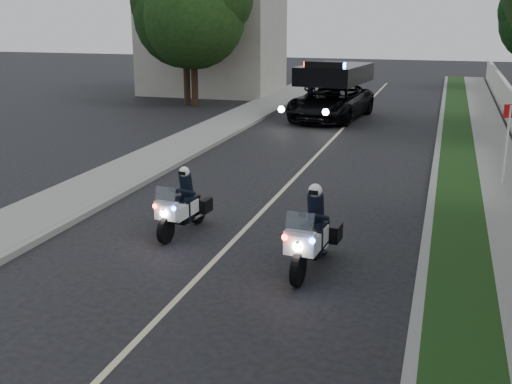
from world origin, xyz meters
TOP-DOWN VIEW (x-y plane):
  - ground at (0.00, 0.00)m, footprint 120.00×120.00m
  - curb_right at (4.10, 10.00)m, footprint 0.20×60.00m
  - grass_verge at (4.80, 10.00)m, footprint 1.20×60.00m
  - sidewalk_right at (6.10, 10.00)m, footprint 1.40×60.00m
  - curb_left at (-4.10, 10.00)m, footprint 0.20×60.00m
  - sidewalk_left at (-5.20, 10.00)m, footprint 2.00×60.00m
  - building_far at (-10.00, 26.00)m, footprint 8.00×6.00m
  - lane_marking at (0.00, 10.00)m, footprint 0.12×50.00m
  - police_moto_left at (-1.30, 0.98)m, footprint 0.82×1.86m
  - police_moto_right at (1.98, -0.27)m, footprint 0.86×2.06m
  - police_suv at (-0.99, 17.97)m, footprint 3.62×6.44m
  - bicycle at (-2.03, 18.11)m, footprint 0.70×1.93m
  - cyclist at (-2.03, 18.11)m, footprint 0.67×0.46m
  - sign_post at (6.00, 7.12)m, footprint 0.52×0.52m
  - tree_left_near at (-8.82, 20.02)m, footprint 6.75×6.75m
  - tree_left_far at (-9.48, 20.52)m, footprint 6.98×6.98m

SIDE VIEW (x-z plane):
  - ground at x=0.00m, z-range 0.00..0.00m
  - police_moto_left at x=-1.30m, z-range -0.77..0.77m
  - police_moto_right at x=1.98m, z-range -0.86..0.86m
  - police_suv at x=-0.99m, z-range -1.49..1.49m
  - bicycle at x=-2.03m, z-range -0.50..0.50m
  - cyclist at x=-2.03m, z-range -0.89..0.89m
  - sign_post at x=6.00m, z-range -1.26..1.26m
  - tree_left_near at x=-8.82m, z-range -4.58..4.58m
  - tree_left_far at x=-9.48m, z-range -4.61..4.61m
  - lane_marking at x=0.00m, z-range 0.00..0.01m
  - curb_right at x=4.10m, z-range 0.00..0.15m
  - curb_left at x=-4.10m, z-range 0.00..0.15m
  - grass_verge at x=4.80m, z-range 0.00..0.16m
  - sidewalk_right at x=6.10m, z-range 0.00..0.16m
  - sidewalk_left at x=-5.20m, z-range 0.00..0.16m
  - building_far at x=-10.00m, z-range 0.00..7.00m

